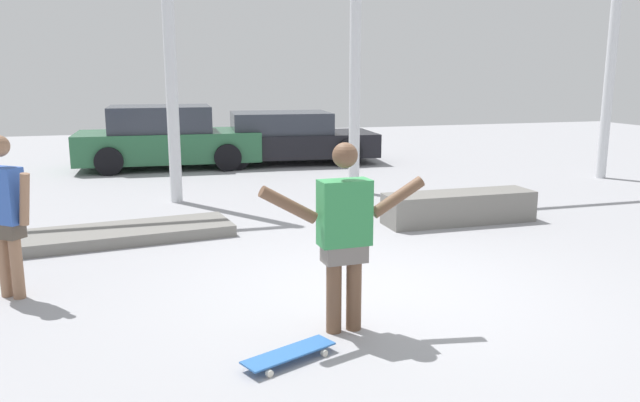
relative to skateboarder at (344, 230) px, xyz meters
The scene contains 9 objects.
ground_plane 1.36m from the skateboarder, 53.66° to the left, with size 36.00×36.00×0.00m, color #9E9EA3.
skateboarder is the anchor object (origin of this frame).
skateboard 1.10m from the skateboarder, 143.44° to the right, with size 0.79×0.50×0.08m.
grind_box 4.38m from the skateboarder, 48.33° to the left, with size 2.24×0.59×0.45m, color slate.
manual_pad 4.20m from the skateboarder, 117.89° to the left, with size 3.00×0.95×0.15m, color slate.
canopy_support_right 8.12m from the skateboarder, 50.22° to the left, with size 5.69×0.20×5.38m.
parked_car_green 10.10m from the skateboarder, 95.26° to the left, with size 4.15×2.16×1.42m.
parked_car_black 10.16m from the skateboarder, 79.31° to the left, with size 4.35×2.26×1.23m.
bystander 3.31m from the skateboarder, 149.31° to the left, with size 0.59×0.49×1.59m.
Camera 1 is at (-2.23, -5.56, 2.16)m, focal length 35.00 mm.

